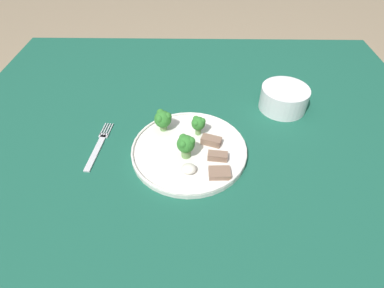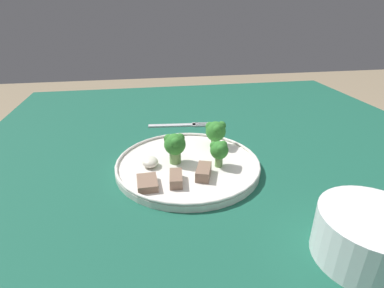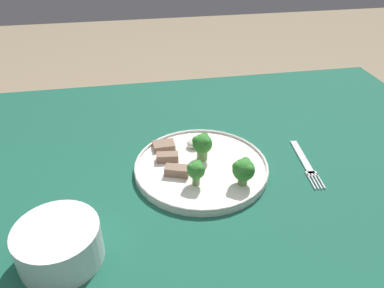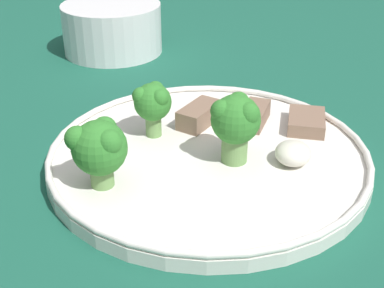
{
  "view_description": "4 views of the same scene",
  "coord_description": "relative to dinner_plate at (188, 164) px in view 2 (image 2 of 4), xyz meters",
  "views": [
    {
      "loc": [
        -0.0,
        -0.61,
        1.24
      ],
      "look_at": [
        -0.01,
        -0.1,
        0.75
      ],
      "focal_mm": 28.0,
      "sensor_mm": 36.0,
      "label": 1
    },
    {
      "loc": [
        0.5,
        -0.17,
        1.01
      ],
      "look_at": [
        -0.02,
        -0.08,
        0.76
      ],
      "focal_mm": 28.0,
      "sensor_mm": 36.0,
      "label": 2
    },
    {
      "loc": [
        0.12,
        0.54,
        1.2
      ],
      "look_at": [
        -0.0,
        -0.12,
        0.76
      ],
      "focal_mm": 35.0,
      "sensor_mm": 36.0,
      "label": 3
    },
    {
      "loc": [
        -0.42,
        -0.17,
        0.97
      ],
      "look_at": [
        -0.02,
        -0.07,
        0.74
      ],
      "focal_mm": 50.0,
      "sensor_mm": 36.0,
      "label": 4
    }
  ],
  "objects": [
    {
      "name": "meat_slice_middle_slice",
      "position": [
        0.05,
        0.02,
        0.01
      ],
      "size": [
        0.05,
        0.04,
        0.02
      ],
      "color": "#846651",
      "rests_on": "dinner_plate"
    },
    {
      "name": "broccoli_floret_near_rim_left",
      "position": [
        -0.01,
        -0.02,
        0.04
      ],
      "size": [
        0.04,
        0.04,
        0.06
      ],
      "color": "#709E56",
      "rests_on": "dinner_plate"
    },
    {
      "name": "sauce_dollop",
      "position": [
        0.0,
        -0.07,
        0.01
      ],
      "size": [
        0.03,
        0.03,
        0.02
      ],
      "color": "silver",
      "rests_on": "dinner_plate"
    },
    {
      "name": "dinner_plate",
      "position": [
        0.0,
        0.0,
        0.0
      ],
      "size": [
        0.29,
        0.29,
        0.02
      ],
      "color": "white",
      "rests_on": "table"
    },
    {
      "name": "broccoli_floret_center_left",
      "position": [
        -0.07,
        0.07,
        0.04
      ],
      "size": [
        0.05,
        0.04,
        0.06
      ],
      "color": "#709E56",
      "rests_on": "dinner_plate"
    },
    {
      "name": "broccoli_floret_back_left",
      "position": [
        0.02,
        0.06,
        0.04
      ],
      "size": [
        0.04,
        0.04,
        0.05
      ],
      "color": "#709E56",
      "rests_on": "dinner_plate"
    },
    {
      "name": "table",
      "position": [
        0.02,
        0.09,
        -0.09
      ],
      "size": [
        1.35,
        1.13,
        0.71
      ],
      "color": "#195642",
      "rests_on": "ground_plane"
    },
    {
      "name": "fork",
      "position": [
        -0.23,
        0.02,
        -0.01
      ],
      "size": [
        0.04,
        0.18,
        0.0
      ],
      "color": "silver",
      "rests_on": "table"
    },
    {
      "name": "meat_slice_rear_slice",
      "position": [
        0.07,
        -0.03,
        0.01
      ],
      "size": [
        0.05,
        0.03,
        0.02
      ],
      "color": "#846651",
      "rests_on": "dinner_plate"
    },
    {
      "name": "cream_bowl",
      "position": [
        0.27,
        0.19,
        0.02
      ],
      "size": [
        0.13,
        0.13,
        0.07
      ],
      "color": "white",
      "rests_on": "table"
    },
    {
      "name": "meat_slice_front_slice",
      "position": [
        0.07,
        -0.08,
        0.01
      ],
      "size": [
        0.05,
        0.04,
        0.01
      ],
      "color": "#846651",
      "rests_on": "dinner_plate"
    }
  ]
}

